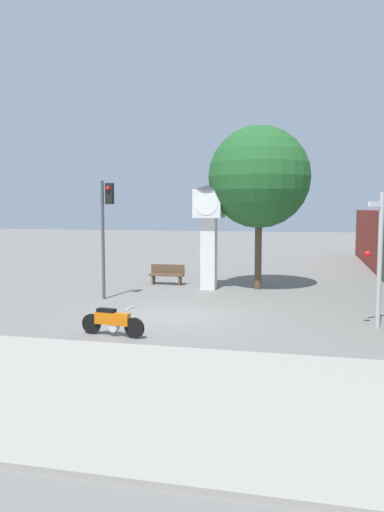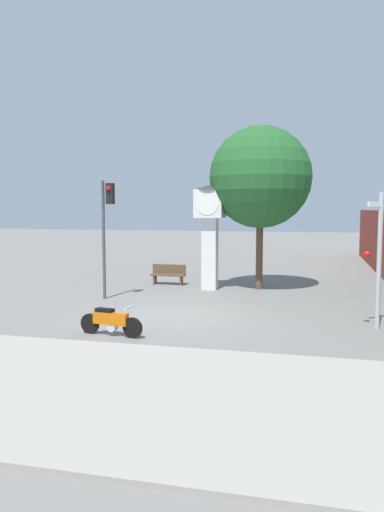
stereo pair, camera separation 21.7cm
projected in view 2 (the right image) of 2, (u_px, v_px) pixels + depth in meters
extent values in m
plane|color=slate|center=(176.00, 316.00, 16.42)|extent=(120.00, 120.00, 0.00)
cube|color=#9E998E|center=(81.00, 387.00, 9.74)|extent=(36.00, 6.00, 0.10)
cylinder|color=black|center=(132.00, 328.00, 13.59)|extent=(0.57, 0.17, 0.57)
cylinder|color=black|center=(90.00, 324.00, 14.09)|extent=(0.57, 0.17, 0.57)
cube|color=orange|center=(111.00, 318.00, 13.82)|extent=(1.06, 0.35, 0.34)
cube|color=black|center=(105.00, 310.00, 13.87)|extent=(0.56, 0.29, 0.09)
cylinder|color=silver|center=(112.00, 327.00, 13.82)|extent=(0.29, 0.23, 0.26)
cube|color=silver|center=(129.00, 308.00, 13.57)|extent=(0.12, 0.42, 0.04)
cube|color=white|center=(210.00, 254.00, 21.66)|extent=(0.63, 0.63, 3.12)
cube|color=white|center=(210.00, 204.00, 21.46)|extent=(1.21, 1.21, 1.21)
cylinder|color=white|center=(207.00, 204.00, 20.86)|extent=(0.96, 0.02, 0.96)
cone|color=#333338|center=(210.00, 187.00, 21.39)|extent=(1.45, 1.45, 0.20)
cylinder|color=#47474C|center=(104.00, 240.00, 19.33)|extent=(0.12, 0.12, 4.58)
cube|color=black|center=(110.00, 194.00, 19.09)|extent=(0.28, 0.24, 0.80)
sphere|color=red|center=(109.00, 188.00, 18.92)|extent=(0.16, 0.16, 0.16)
cylinder|color=#B7B7BC|center=(379.00, 261.00, 14.42)|extent=(0.14, 0.14, 4.00)
cube|color=white|center=(381.00, 204.00, 14.26)|extent=(0.82, 0.82, 0.14)
sphere|color=red|center=(367.00, 254.00, 14.43)|extent=(0.20, 0.20, 0.20)
cylinder|color=brown|center=(259.00, 254.00, 21.70)|extent=(0.30, 0.30, 3.11)
sphere|color=#235B28|center=(260.00, 177.00, 21.38)|extent=(4.38, 4.38, 4.38)
cube|color=brown|center=(168.00, 275.00, 23.08)|extent=(1.60, 0.44, 0.08)
cube|color=brown|center=(169.00, 269.00, 23.24)|extent=(1.60, 0.06, 0.44)
cube|color=brown|center=(155.00, 280.00, 23.26)|extent=(0.08, 0.35, 0.41)
cube|color=brown|center=(181.00, 281.00, 22.96)|extent=(0.08, 0.35, 0.41)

